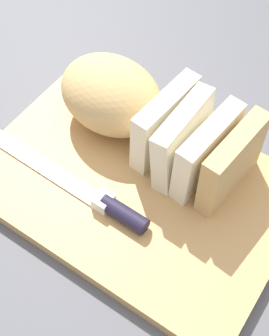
# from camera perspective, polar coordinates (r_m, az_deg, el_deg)

# --- Properties ---
(ground_plane) EXTENTS (3.00, 3.00, 0.00)m
(ground_plane) POSITION_cam_1_polar(r_m,az_deg,el_deg) (0.60, 0.00, -2.68)
(ground_plane) COLOR #4C4C51
(cutting_board) EXTENTS (0.38, 0.26, 0.02)m
(cutting_board) POSITION_cam_1_polar(r_m,az_deg,el_deg) (0.59, 0.00, -2.19)
(cutting_board) COLOR tan
(cutting_board) RESTS_ON ground_plane
(bread_loaf) EXTENTS (0.27, 0.13, 0.09)m
(bread_loaf) POSITION_cam_1_polar(r_m,az_deg,el_deg) (0.59, 0.94, 6.55)
(bread_loaf) COLOR tan
(bread_loaf) RESTS_ON cutting_board
(bread_knife) EXTENTS (0.27, 0.03, 0.02)m
(bread_knife) POSITION_cam_1_polar(r_m,az_deg,el_deg) (0.56, -4.81, -3.38)
(bread_knife) COLOR silver
(bread_knife) RESTS_ON cutting_board
(crumb_near_knife) EXTENTS (0.00, 0.00, 0.00)m
(crumb_near_knife) POSITION_cam_1_polar(r_m,az_deg,el_deg) (0.59, 5.42, -0.24)
(crumb_near_knife) COLOR #996633
(crumb_near_knife) RESTS_ON cutting_board
(crumb_near_loaf) EXTENTS (0.01, 0.01, 0.01)m
(crumb_near_loaf) POSITION_cam_1_polar(r_m,az_deg,el_deg) (0.61, 4.40, 3.00)
(crumb_near_loaf) COLOR #996633
(crumb_near_loaf) RESTS_ON cutting_board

